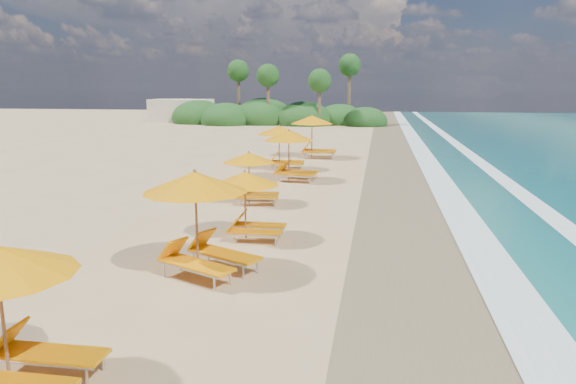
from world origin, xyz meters
The scene contains 12 objects.
ground centered at (0.00, 0.00, 0.00)m, with size 160.00×160.00×0.00m, color tan.
wet_sand centered at (4.00, 0.00, 0.01)m, with size 4.00×160.00×0.01m, color olive.
surf_foam centered at (6.70, 0.00, 0.03)m, with size 4.00×160.00×0.01m.
station_2 centered at (-2.35, -9.14, 1.25)m, with size 2.41×2.23×2.23m.
station_3 centered at (-1.31, -4.03, 1.39)m, with size 3.25×3.24×2.47m.
station_4 centered at (-0.91, -1.03, 1.13)m, with size 2.19×2.03×2.01m.
station_5 centered at (-1.94, 3.51, 1.11)m, with size 2.34×2.22×1.99m.
station_6 centered at (-1.30, 8.67, 1.34)m, with size 2.79×2.64×2.40m.
station_7 centered at (-2.37, 11.93, 1.33)m, with size 2.74×2.58×2.37m.
station_8 centered at (-1.25, 16.90, 1.50)m, with size 2.92×2.70×2.68m.
treeline centered at (-9.94, 45.51, 1.00)m, with size 25.80×8.80×9.74m.
beach_building centered at (-22.00, 48.00, 1.40)m, with size 7.00×5.00×2.80m, color beige.
Camera 1 is at (2.67, -15.27, 4.32)m, focal length 32.67 mm.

